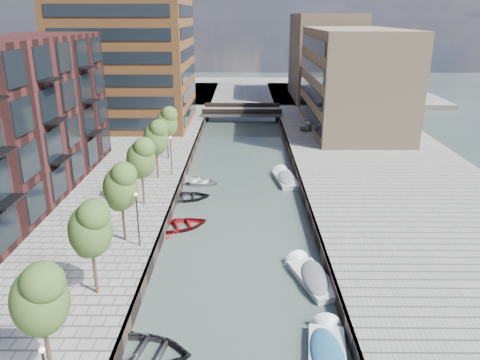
{
  "coord_description": "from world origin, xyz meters",
  "views": [
    {
      "loc": [
        0.33,
        -6.25,
        16.81
      ],
      "look_at": [
        0.0,
        31.3,
        3.5
      ],
      "focal_mm": 35.0,
      "sensor_mm": 36.0,
      "label": 1
    }
  ],
  "objects_px": {
    "sloop_1": "(145,355)",
    "sloop_4": "(186,199)",
    "tree_5": "(155,137)",
    "sloop_2": "(180,228)",
    "sloop_3": "(197,183)",
    "motorboat_1": "(311,277)",
    "bridge": "(242,111)",
    "motorboat_4": "(285,179)",
    "car": "(307,124)",
    "tree_1": "(39,297)",
    "tree_6": "(167,122)",
    "tree_3": "(120,185)",
    "tree_4": "(141,157)",
    "motorboat_3": "(327,353)",
    "tree_2": "(90,227)"
  },
  "relations": [
    {
      "from": "tree_2",
      "to": "motorboat_4",
      "type": "relative_size",
      "value": 1.03
    },
    {
      "from": "tree_1",
      "to": "motorboat_3",
      "type": "distance_m",
      "value": 14.38
    },
    {
      "from": "sloop_2",
      "to": "motorboat_3",
      "type": "height_order",
      "value": "motorboat_3"
    },
    {
      "from": "bridge",
      "to": "motorboat_4",
      "type": "bearing_deg",
      "value": -81.32
    },
    {
      "from": "tree_4",
      "to": "sloop_4",
      "type": "height_order",
      "value": "tree_4"
    },
    {
      "from": "sloop_2",
      "to": "bridge",
      "type": "bearing_deg",
      "value": -30.47
    },
    {
      "from": "tree_6",
      "to": "sloop_2",
      "type": "distance_m",
      "value": 18.04
    },
    {
      "from": "tree_3",
      "to": "motorboat_4",
      "type": "xyz_separation_m",
      "value": [
        13.22,
        16.06,
        -5.08
      ]
    },
    {
      "from": "tree_6",
      "to": "motorboat_1",
      "type": "xyz_separation_m",
      "value": [
        13.37,
        -24.83,
        -5.09
      ]
    },
    {
      "from": "bridge",
      "to": "tree_4",
      "type": "height_order",
      "value": "tree_4"
    },
    {
      "from": "tree_2",
      "to": "sloop_2",
      "type": "height_order",
      "value": "tree_2"
    },
    {
      "from": "sloop_3",
      "to": "tree_1",
      "type": "bearing_deg",
      "value": -163.25
    },
    {
      "from": "tree_5",
      "to": "sloop_2",
      "type": "relative_size",
      "value": 1.24
    },
    {
      "from": "motorboat_1",
      "to": "tree_3",
      "type": "bearing_deg",
      "value": 164.02
    },
    {
      "from": "sloop_2",
      "to": "motorboat_4",
      "type": "distance_m",
      "value": 15.37
    },
    {
      "from": "bridge",
      "to": "sloop_2",
      "type": "xyz_separation_m",
      "value": [
        -4.97,
        -42.88,
        -1.39
      ]
    },
    {
      "from": "tree_5",
      "to": "car",
      "type": "bearing_deg",
      "value": 50.59
    },
    {
      "from": "sloop_3",
      "to": "car",
      "type": "height_order",
      "value": "car"
    },
    {
      "from": "tree_2",
      "to": "car",
      "type": "bearing_deg",
      "value": 67.19
    },
    {
      "from": "sloop_4",
      "to": "motorboat_4",
      "type": "height_order",
      "value": "motorboat_4"
    },
    {
      "from": "sloop_3",
      "to": "car",
      "type": "bearing_deg",
      "value": -9.88
    },
    {
      "from": "motorboat_1",
      "to": "motorboat_3",
      "type": "distance_m",
      "value": 7.5
    },
    {
      "from": "bridge",
      "to": "motorboat_1",
      "type": "xyz_separation_m",
      "value": [
        4.87,
        -50.83,
        -1.17
      ]
    },
    {
      "from": "bridge",
      "to": "sloop_3",
      "type": "bearing_deg",
      "value": -98.25
    },
    {
      "from": "tree_1",
      "to": "motorboat_4",
      "type": "xyz_separation_m",
      "value": [
        13.22,
        30.06,
        -5.08
      ]
    },
    {
      "from": "motorboat_1",
      "to": "motorboat_3",
      "type": "relative_size",
      "value": 1.02
    },
    {
      "from": "bridge",
      "to": "sloop_4",
      "type": "bearing_deg",
      "value": -98.24
    },
    {
      "from": "tree_5",
      "to": "car",
      "type": "height_order",
      "value": "tree_5"
    },
    {
      "from": "sloop_1",
      "to": "sloop_3",
      "type": "distance_m",
      "value": 26.42
    },
    {
      "from": "bridge",
      "to": "tree_5",
      "type": "distance_m",
      "value": 34.3
    },
    {
      "from": "sloop_1",
      "to": "motorboat_3",
      "type": "relative_size",
      "value": 0.91
    },
    {
      "from": "sloop_3",
      "to": "tree_4",
      "type": "bearing_deg",
      "value": 178.8
    },
    {
      "from": "tree_1",
      "to": "tree_6",
      "type": "relative_size",
      "value": 1.0
    },
    {
      "from": "bridge",
      "to": "tree_4",
      "type": "bearing_deg",
      "value": -102.0
    },
    {
      "from": "tree_2",
      "to": "sloop_3",
      "type": "xyz_separation_m",
      "value": [
        3.87,
        22.11,
        -5.31
      ]
    },
    {
      "from": "bridge",
      "to": "sloop_1",
      "type": "height_order",
      "value": "bridge"
    },
    {
      "from": "tree_2",
      "to": "tree_3",
      "type": "xyz_separation_m",
      "value": [
        0.0,
        7.0,
        0.0
      ]
    },
    {
      "from": "motorboat_4",
      "to": "car",
      "type": "height_order",
      "value": "car"
    },
    {
      "from": "sloop_4",
      "to": "motorboat_3",
      "type": "xyz_separation_m",
      "value": [
        9.95,
        -21.9,
        0.22
      ]
    },
    {
      "from": "tree_2",
      "to": "sloop_1",
      "type": "distance_m",
      "value": 7.77
    },
    {
      "from": "tree_1",
      "to": "motorboat_3",
      "type": "height_order",
      "value": "tree_1"
    },
    {
      "from": "tree_4",
      "to": "sloop_4",
      "type": "relative_size",
      "value": 1.26
    },
    {
      "from": "sloop_3",
      "to": "motorboat_1",
      "type": "height_order",
      "value": "motorboat_1"
    },
    {
      "from": "sloop_1",
      "to": "sloop_4",
      "type": "distance_m",
      "value": 21.88
    },
    {
      "from": "sloop_1",
      "to": "car",
      "type": "height_order",
      "value": "car"
    },
    {
      "from": "tree_3",
      "to": "tree_5",
      "type": "distance_m",
      "value": 14.0
    },
    {
      "from": "sloop_3",
      "to": "motorboat_1",
      "type": "xyz_separation_m",
      "value": [
        9.49,
        -18.94,
        0.22
      ]
    },
    {
      "from": "tree_5",
      "to": "sloop_4",
      "type": "distance_m",
      "value": 7.1
    },
    {
      "from": "tree_4",
      "to": "motorboat_4",
      "type": "relative_size",
      "value": 1.03
    },
    {
      "from": "tree_1",
      "to": "tree_3",
      "type": "height_order",
      "value": "same"
    }
  ]
}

